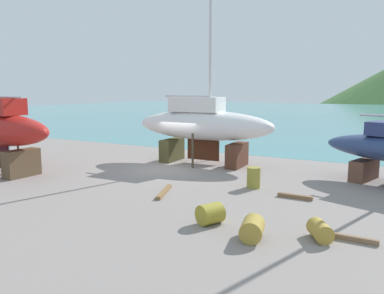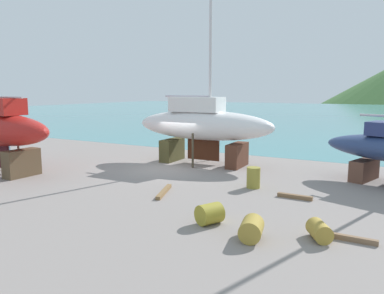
# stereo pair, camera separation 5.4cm
# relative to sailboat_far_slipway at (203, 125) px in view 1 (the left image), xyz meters

# --- Properties ---
(ground_plane) EXTENTS (44.17, 44.17, 0.00)m
(ground_plane) POSITION_rel_sailboat_far_slipway_xyz_m (-1.06, -6.99, -2.30)
(ground_plane) COLOR gray
(sea_water) EXTENTS (157.19, 103.33, 0.01)m
(sea_water) POSITION_rel_sailboat_far_slipway_xyz_m (-1.06, 55.72, -2.30)
(sea_water) COLOR teal
(sea_water) RESTS_ON ground
(sailboat_far_slipway) EXTENTS (8.60, 2.85, 13.91)m
(sailboat_far_slipway) POSITION_rel_sailboat_far_slipway_xyz_m (0.00, 0.00, 0.00)
(sailboat_far_slipway) COLOR #522E20
(sailboat_far_slipway) RESTS_ON ground
(barrel_rust_mid) EXTENTS (0.64, 0.64, 0.76)m
(barrel_rust_mid) POSITION_rel_sailboat_far_slipway_xyz_m (-12.30, -4.25, -1.92)
(barrel_rust_mid) COLOR #385161
(barrel_rust_mid) RESTS_ON ground
(barrel_tipped_right) EXTENTS (0.84, 1.04, 0.66)m
(barrel_tipped_right) POSITION_rel_sailboat_far_slipway_xyz_m (6.52, -9.64, -1.97)
(barrel_tipped_right) COLOR olive
(barrel_tipped_right) RESTS_ON ground
(barrel_rust_far) EXTENTS (0.75, 0.75, 0.93)m
(barrel_rust_far) POSITION_rel_sailboat_far_slipway_xyz_m (4.57, -3.97, -1.84)
(barrel_rust_far) COLOR olive
(barrel_rust_far) RESTS_ON ground
(barrel_ochre) EXTENTS (0.90, 1.02, 0.55)m
(barrel_ochre) POSITION_rel_sailboat_far_slipway_xyz_m (8.27, -8.70, -2.03)
(barrel_ochre) COLOR olive
(barrel_ochre) RESTS_ON ground
(barrel_tar_black) EXTENTS (0.95, 0.99, 0.68)m
(barrel_tar_black) POSITION_rel_sailboat_far_slipway_xyz_m (4.87, -9.04, -1.96)
(barrel_tar_black) COLOR olive
(barrel_tar_black) RESTS_ON ground
(timber_plank_far) EXTENTS (0.86, 2.03, 0.15)m
(timber_plank_far) POSITION_rel_sailboat_far_slipway_xyz_m (1.56, -6.66, -2.23)
(timber_plank_far) COLOR brown
(timber_plank_far) RESTS_ON ground
(timber_short_skew) EXTENTS (1.44, 0.17, 0.16)m
(timber_short_skew) POSITION_rel_sailboat_far_slipway_xyz_m (9.11, -8.37, -2.22)
(timber_short_skew) COLOR #816348
(timber_short_skew) RESTS_ON ground
(timber_long_fore) EXTENTS (1.40, 0.21, 0.16)m
(timber_long_fore) POSITION_rel_sailboat_far_slipway_xyz_m (6.62, -4.77, -2.22)
(timber_long_fore) COLOR brown
(timber_long_fore) RESTS_ON ground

